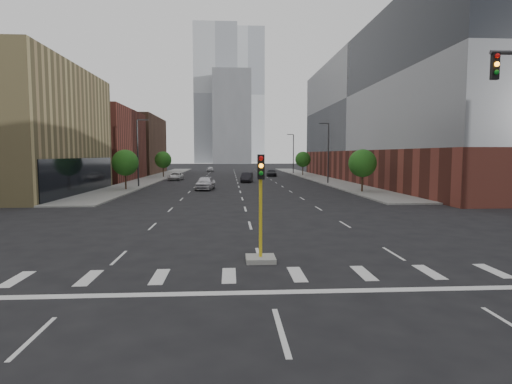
{
  "coord_description": "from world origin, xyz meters",
  "views": [
    {
      "loc": [
        -1.26,
        -8.27,
        4.4
      ],
      "look_at": [
        0.08,
        13.28,
        2.5
      ],
      "focal_mm": 30.0,
      "sensor_mm": 36.0,
      "label": 1
    }
  ],
  "objects": [
    {
      "name": "tree_left_far",
      "position": [
        -14.0,
        75.0,
        3.39
      ],
      "size": [
        3.2,
        3.2,
        4.85
      ],
      "color": "#382619",
      "rests_on": "ground"
    },
    {
      "name": "tree_right_near",
      "position": [
        14.0,
        40.0,
        3.39
      ],
      "size": [
        3.2,
        3.2,
        4.85
      ],
      "color": "#382619",
      "rests_on": "ground"
    },
    {
      "name": "tower_mid",
      "position": [
        0.0,
        200.0,
        22.0
      ],
      "size": [
        18.0,
        18.0,
        44.0
      ],
      "primitive_type": "cube",
      "color": "slate",
      "rests_on": "ground"
    },
    {
      "name": "tree_right_far",
      "position": [
        14.0,
        80.0,
        3.39
      ],
      "size": [
        3.2,
        3.2,
        4.85
      ],
      "color": "#382619",
      "rests_on": "ground"
    },
    {
      "name": "ground",
      "position": [
        0.0,
        0.0,
        0.0
      ],
      "size": [
        400.0,
        400.0,
        0.0
      ],
      "primitive_type": "plane",
      "color": "black",
      "rests_on": "ground"
    },
    {
      "name": "sidewalk_left_far",
      "position": [
        -15.0,
        74.0,
        0.07
      ],
      "size": [
        5.0,
        92.0,
        0.15
      ],
      "primitive_type": "cube",
      "color": "gray",
      "rests_on": "ground"
    },
    {
      "name": "tower_right",
      "position": [
        10.0,
        260.0,
        40.0
      ],
      "size": [
        20.0,
        20.0,
        80.0
      ],
      "primitive_type": "cube",
      "color": "#B2B7BC",
      "rests_on": "ground"
    },
    {
      "name": "tower_left",
      "position": [
        -8.0,
        220.0,
        35.0
      ],
      "size": [
        22.0,
        22.0,
        70.0
      ],
      "primitive_type": "cube",
      "color": "#B2B7BC",
      "rests_on": "ground"
    },
    {
      "name": "building_left_far_a",
      "position": [
        -27.5,
        66.0,
        6.0
      ],
      "size": [
        20.0,
        22.0,
        12.0
      ],
      "primitive_type": "cube",
      "color": "brown",
      "rests_on": "ground"
    },
    {
      "name": "car_mid_right",
      "position": [
        1.5,
        59.53,
        0.78
      ],
      "size": [
        2.22,
        4.88,
        1.55
      ],
      "primitive_type": "imported",
      "rotation": [
        0.0,
        0.0,
        -0.13
      ],
      "color": "black",
      "rests_on": "ground"
    },
    {
      "name": "car_distant",
      "position": [
        -6.16,
        101.85,
        0.67
      ],
      "size": [
        1.59,
        3.96,
        1.35
      ],
      "primitive_type": "imported",
      "rotation": [
        0.0,
        0.0,
        0.0
      ],
      "color": "silver",
      "rests_on": "ground"
    },
    {
      "name": "streetlight_left",
      "position": [
        -13.41,
        50.0,
        5.01
      ],
      "size": [
        1.6,
        0.22,
        9.07
      ],
      "color": "#2D2D30",
      "rests_on": "ground"
    },
    {
      "name": "streetlight_right_a",
      "position": [
        13.41,
        55.0,
        5.01
      ],
      "size": [
        1.6,
        0.22,
        9.07
      ],
      "color": "#2D2D30",
      "rests_on": "ground"
    },
    {
      "name": "tree_left_near",
      "position": [
        -14.0,
        45.0,
        3.39
      ],
      "size": [
        3.2,
        3.2,
        4.85
      ],
      "color": "#382619",
      "rests_on": "ground"
    },
    {
      "name": "sidewalk_right_far",
      "position": [
        15.0,
        74.0,
        0.07
      ],
      "size": [
        5.0,
        92.0,
        0.15
      ],
      "primitive_type": "cube",
      "color": "gray",
      "rests_on": "ground"
    },
    {
      "name": "car_far_left",
      "position": [
        -10.5,
        65.92,
        0.68
      ],
      "size": [
        2.43,
        4.97,
        1.36
      ],
      "primitive_type": "imported",
      "rotation": [
        0.0,
        0.0,
        -0.04
      ],
      "color": "silver",
      "rests_on": "ground"
    },
    {
      "name": "car_near_left",
      "position": [
        -4.28,
        45.24,
        0.86
      ],
      "size": [
        2.58,
        5.25,
        1.72
      ],
      "primitive_type": "imported",
      "rotation": [
        0.0,
        0.0,
        -0.11
      ],
      "color": "silver",
      "rests_on": "ground"
    },
    {
      "name": "median_traffic_signal",
      "position": [
        0.0,
        8.97,
        0.97
      ],
      "size": [
        1.2,
        1.2,
        4.4
      ],
      "color": "#999993",
      "rests_on": "ground"
    },
    {
      "name": "building_right_main",
      "position": [
        29.5,
        60.0,
        11.0
      ],
      "size": [
        24.0,
        70.0,
        22.0
      ],
      "color": "brown",
      "rests_on": "ground"
    },
    {
      "name": "building_left_far_b",
      "position": [
        -27.5,
        92.0,
        6.5
      ],
      "size": [
        20.0,
        24.0,
        13.0
      ],
      "primitive_type": "cube",
      "color": "brown",
      "rests_on": "ground"
    },
    {
      "name": "car_deep_right",
      "position": [
        7.24,
        77.88,
        0.71
      ],
      "size": [
        2.32,
        5.01,
        1.42
      ],
      "primitive_type": "imported",
      "rotation": [
        0.0,
        0.0,
        -0.07
      ],
      "color": "black",
      "rests_on": "ground"
    },
    {
      "name": "streetlight_right_b",
      "position": [
        13.41,
        90.0,
        5.01
      ],
      "size": [
        1.6,
        0.22,
        9.07
      ],
      "color": "#2D2D30",
      "rests_on": "ground"
    }
  ]
}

